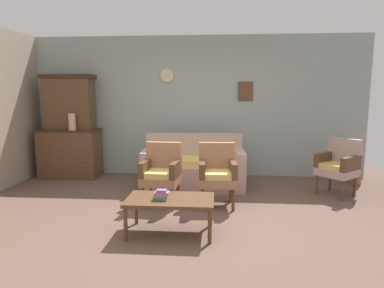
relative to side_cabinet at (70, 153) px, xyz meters
name	(u,v)px	position (x,y,z in m)	size (l,w,h in m)	color
ground_plane	(186,226)	(2.46, -2.25, -0.47)	(7.68, 7.68, 0.00)	brown
wall_back_with_decor	(198,107)	(2.46, 0.38, 0.89)	(6.40, 0.09, 2.70)	#939E99
side_cabinet	(70,153)	(0.00, 0.00, 0.00)	(1.16, 0.55, 0.93)	brown
cabinet_upper_hutch	(69,102)	(0.00, 0.08, 0.98)	(0.99, 0.38, 1.03)	brown
vase_on_cabinet	(72,122)	(0.15, -0.17, 0.62)	(0.14, 0.14, 0.32)	tan
floral_couch	(194,168)	(2.43, -0.52, -0.14)	(1.73, 0.86, 0.90)	tan
armchair_row_middle	(162,171)	(2.04, -1.49, 0.03)	(0.56, 0.54, 0.90)	#9E6B4C
armchair_near_couch_end	(217,172)	(2.84, -1.47, 0.03)	(0.55, 0.52, 0.90)	#9E6B4C
wingback_chair_by_fireplace	(339,164)	(4.76, -0.81, 0.03)	(0.71, 0.71, 0.90)	tan
coffee_table	(170,202)	(2.30, -2.47, -0.09)	(1.00, 0.56, 0.42)	brown
book_stack_on_table	(161,195)	(2.21, -2.53, 0.01)	(0.17, 0.11, 0.11)	#7F90B1
floor_vase_by_wall	(355,168)	(5.31, -0.10, -0.19)	(0.23, 0.23, 0.56)	#875E40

